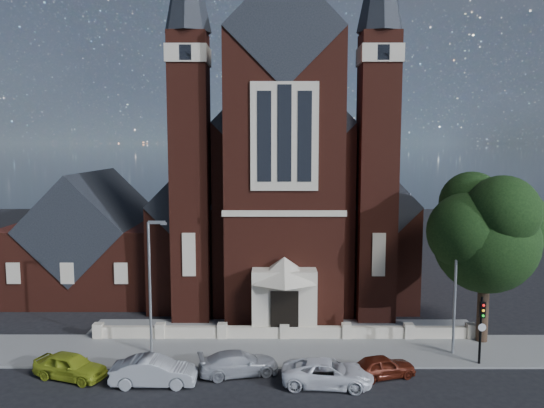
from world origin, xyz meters
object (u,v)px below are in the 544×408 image
(traffic_signal, at_px, (481,322))
(parish_hall, at_px, (94,244))
(car_silver_b, at_px, (239,363))
(street_lamp_left, at_px, (151,279))
(car_dark_red, at_px, (382,367))
(car_lime_van, at_px, (70,366))
(car_white_suv, at_px, (327,373))
(church, at_px, (281,190))
(street_tree, at_px, (490,235))
(car_silver_a, at_px, (154,371))
(street_lamp_right, at_px, (457,280))

(traffic_signal, bearing_deg, parish_hall, 150.02)
(car_silver_b, bearing_deg, traffic_signal, -98.73)
(street_lamp_left, bearing_deg, car_dark_red, -13.28)
(car_lime_van, relative_size, car_white_suv, 0.85)
(parish_hall, height_order, car_lime_van, parish_hall)
(church, bearing_deg, car_silver_b, -96.86)
(street_tree, height_order, car_silver_a, street_tree)
(car_silver_b, xyz_separation_m, car_dark_red, (7.77, -0.37, -0.03))
(church, distance_m, parish_hall, 17.26)
(car_silver_a, distance_m, car_white_suv, 9.05)
(parish_hall, xyz_separation_m, traffic_signal, (27.00, -15.57, -1.43))
(car_silver_a, relative_size, car_silver_b, 1.01)
(traffic_signal, relative_size, car_lime_van, 0.99)
(car_white_suv, bearing_deg, car_lime_van, 91.43)
(street_lamp_left, height_order, traffic_signal, street_lamp_left)
(church, bearing_deg, street_lamp_right, -61.96)
(parish_hall, bearing_deg, church, 17.16)
(traffic_signal, height_order, car_lime_van, traffic_signal)
(car_lime_van, bearing_deg, street_tree, -59.54)
(street_tree, bearing_deg, street_lamp_right, -145.74)
(car_lime_van, xyz_separation_m, car_dark_red, (16.79, 0.14, -0.08))
(street_tree, xyz_separation_m, car_lime_van, (-24.22, -4.93, -6.27))
(street_tree, bearing_deg, car_silver_a, -163.74)
(street_lamp_right, bearing_deg, street_lamp_left, 180.00)
(street_lamp_left, xyz_separation_m, car_lime_van, (-3.71, -3.22, -3.91))
(car_white_suv, bearing_deg, church, 10.02)
(car_silver_a, xyz_separation_m, car_silver_b, (4.34, 1.27, -0.10))
(street_lamp_left, relative_size, car_dark_red, 2.26)
(parish_hall, bearing_deg, car_silver_a, -63.28)
(street_lamp_right, bearing_deg, traffic_signal, -59.99)
(car_white_suv, bearing_deg, street_lamp_right, -58.47)
(church, height_order, traffic_signal, church)
(street_lamp_left, height_order, car_dark_red, street_lamp_left)
(street_lamp_right, height_order, car_dark_red, street_lamp_right)
(car_lime_van, bearing_deg, traffic_signal, -66.88)
(church, bearing_deg, car_dark_red, -76.80)
(parish_hall, distance_m, street_lamp_left, 16.18)
(car_dark_red, bearing_deg, traffic_signal, -92.01)
(church, distance_m, car_silver_a, 25.10)
(street_lamp_right, relative_size, car_dark_red, 2.26)
(car_silver_a, bearing_deg, street_tree, -74.25)
(street_lamp_left, relative_size, car_white_suv, 1.69)
(street_tree, height_order, traffic_signal, street_tree)
(street_lamp_right, height_order, car_silver_a, street_lamp_right)
(parish_hall, distance_m, street_lamp_right, 29.62)
(street_lamp_left, xyz_separation_m, car_dark_red, (13.07, -3.09, -3.99))
(church, xyz_separation_m, parish_hall, (-16.00, -4.94, -4.17))
(church, xyz_separation_m, traffic_signal, (11.00, -20.52, -5.60))
(parish_hall, xyz_separation_m, street_lamp_right, (26.09, -14.00, 0.59))
(street_tree, relative_size, street_lamp_right, 1.32)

